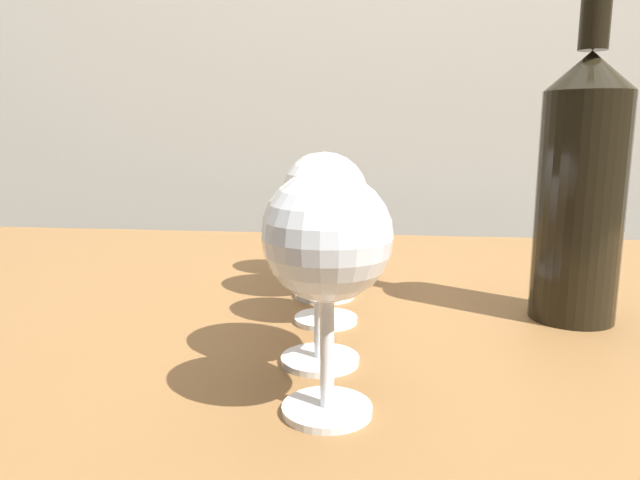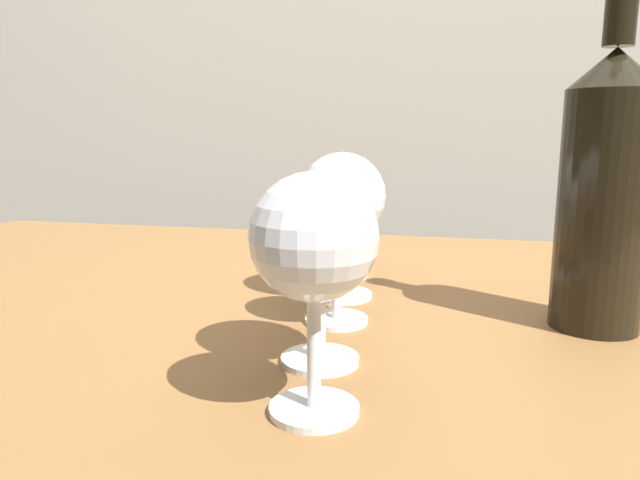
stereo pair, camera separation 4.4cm
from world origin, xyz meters
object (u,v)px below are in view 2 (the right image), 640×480
Objects in this scene: wine_bottle at (605,187)px; wine_glass_rose at (320,234)px; wine_glass_cabernet at (342,189)px; wine_glass_merlot at (314,242)px; wine_glass_amber at (342,199)px; wine_glass_pinot at (337,236)px.

wine_glass_rose is at bearing -149.01° from wine_bottle.
wine_glass_cabernet is (-0.03, 0.27, 0.01)m from wine_glass_rose.
wine_glass_merlot is 0.08m from wine_glass_rose.
wine_glass_rose is 0.27m from wine_glass_cabernet.
wine_glass_merlot is at bearing -80.09° from wine_glass_rose.
wine_glass_rose is 0.18m from wine_glass_amber.
wine_glass_rose is at bearing -82.92° from wine_glass_cabernet.
wine_glass_cabernet is at bearing 97.74° from wine_glass_merlot.
wine_glass_pinot is (-0.02, 0.18, -0.03)m from wine_glass_merlot.
wine_glass_amber reaches higher than wine_glass_rose.
wine_bottle is (0.21, 0.22, 0.02)m from wine_glass_merlot.
wine_glass_merlot reaches higher than wine_glass_pinot.
wine_glass_cabernet is at bearing 99.09° from wine_glass_pinot.
wine_glass_rose reaches higher than wine_glass_pinot.
wine_glass_amber is at bearing -79.22° from wine_glass_cabernet.
wine_bottle is (0.24, -0.04, 0.02)m from wine_glass_amber.
wine_bottle is at bearing -10.10° from wine_glass_amber.
wine_bottle is at bearing 9.42° from wine_glass_pinot.
wine_glass_rose is 0.96× the size of wine_glass_amber.
wine_glass_merlot is at bearing -83.31° from wine_glass_amber.
wine_bottle is (0.26, -0.13, 0.02)m from wine_glass_cabernet.
wine_bottle reaches higher than wine_glass_merlot.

